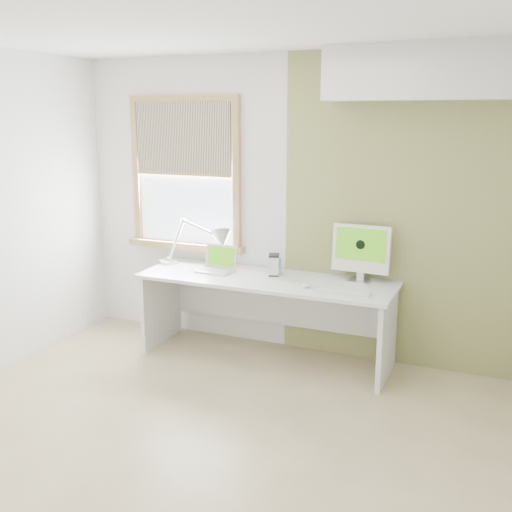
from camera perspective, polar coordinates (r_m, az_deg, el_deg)
The scene contains 12 objects.
room at distance 3.72m, azimuth -6.30°, elevation 1.05°, with size 4.04×3.54×2.64m.
accent_wall at distance 5.04m, azimuth 13.69°, elevation 3.97°, with size 2.00×0.02×2.60m, color olive.
soffit at distance 4.79m, azimuth 16.55°, elevation 16.56°, with size 1.60×0.40×0.42m, color white.
window at distance 5.65m, azimuth -6.80°, elevation 7.75°, with size 1.20×0.14×1.42m.
desk at distance 5.20m, azimuth 1.18°, elevation -4.01°, with size 2.20×0.70×0.73m.
desk_lamp at distance 5.47m, azimuth -4.26°, elevation 1.35°, with size 0.78×0.34×0.43m.
laptop at distance 5.33m, azimuth -3.68°, elevation -0.84°, with size 0.33×0.27×0.22m.
phone_dock at distance 5.25m, azimuth 2.11°, elevation -1.20°, with size 0.09×0.09×0.14m.
external_drive at distance 5.18m, azimuth 1.72°, elevation -0.83°, with size 0.13×0.16×0.18m.
imac at distance 5.02m, azimuth 9.99°, elevation 0.58°, with size 0.49×0.17×0.47m.
keyboard at distance 4.72m, azimuth 8.22°, elevation -3.40°, with size 0.44×0.14×0.02m.
mouse at distance 4.84m, azimuth 4.81°, elevation -2.80°, with size 0.06×0.10×0.03m, color white.
Camera 1 is at (1.78, -3.17, 2.09)m, focal length 41.99 mm.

